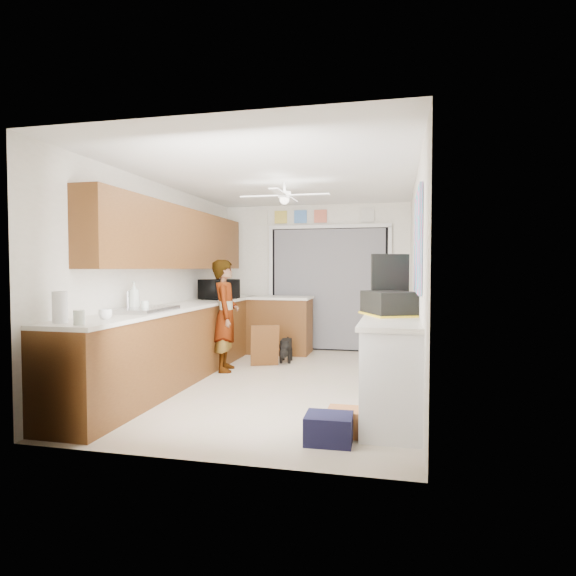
{
  "coord_description": "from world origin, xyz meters",
  "views": [
    {
      "loc": [
        1.39,
        -5.72,
        1.41
      ],
      "look_at": [
        0.0,
        0.4,
        1.15
      ],
      "focal_mm": 30.0,
      "sensor_mm": 36.0,
      "label": 1
    }
  ],
  "objects_px": {
    "paper_towel_roll": "(60,307)",
    "navy_crate": "(329,429)",
    "cardboard_box": "(348,422)",
    "man": "(225,315)",
    "dog": "(286,349)",
    "soap_bottle": "(134,296)",
    "microwave": "(219,289)",
    "suitcase": "(390,303)",
    "cup": "(105,314)"
  },
  "relations": [
    {
      "from": "cup",
      "to": "cardboard_box",
      "type": "distance_m",
      "value": 2.38
    },
    {
      "from": "suitcase",
      "to": "soap_bottle",
      "type": "bearing_deg",
      "value": 157.53
    },
    {
      "from": "cup",
      "to": "man",
      "type": "bearing_deg",
      "value": 82.31
    },
    {
      "from": "microwave",
      "to": "dog",
      "type": "xyz_separation_m",
      "value": [
        1.0,
        0.15,
        -0.9
      ]
    },
    {
      "from": "suitcase",
      "to": "dog",
      "type": "xyz_separation_m",
      "value": [
        -1.55,
        2.11,
        -0.87
      ]
    },
    {
      "from": "microwave",
      "to": "paper_towel_roll",
      "type": "xyz_separation_m",
      "value": [
        -0.18,
        -3.29,
        -0.01
      ]
    },
    {
      "from": "paper_towel_roll",
      "to": "cardboard_box",
      "type": "distance_m",
      "value": 2.64
    },
    {
      "from": "soap_bottle",
      "to": "cardboard_box",
      "type": "height_order",
      "value": "soap_bottle"
    },
    {
      "from": "cardboard_box",
      "to": "dog",
      "type": "bearing_deg",
      "value": 112.51
    },
    {
      "from": "cup",
      "to": "man",
      "type": "xyz_separation_m",
      "value": [
        0.31,
        2.31,
        -0.22
      ]
    },
    {
      "from": "cup",
      "to": "navy_crate",
      "type": "distance_m",
      "value": 2.25
    },
    {
      "from": "paper_towel_roll",
      "to": "dog",
      "type": "relative_size",
      "value": 0.56
    },
    {
      "from": "cardboard_box",
      "to": "man",
      "type": "distance_m",
      "value": 2.97
    },
    {
      "from": "cardboard_box",
      "to": "dog",
      "type": "height_order",
      "value": "dog"
    },
    {
      "from": "soap_bottle",
      "to": "dog",
      "type": "bearing_deg",
      "value": 61.41
    },
    {
      "from": "suitcase",
      "to": "dog",
      "type": "relative_size",
      "value": 1.14
    },
    {
      "from": "man",
      "to": "navy_crate",
      "type": "bearing_deg",
      "value": -158.36
    },
    {
      "from": "cardboard_box",
      "to": "man",
      "type": "bearing_deg",
      "value": 131.05
    },
    {
      "from": "suitcase",
      "to": "navy_crate",
      "type": "height_order",
      "value": "suitcase"
    },
    {
      "from": "soap_bottle",
      "to": "man",
      "type": "relative_size",
      "value": 0.21
    },
    {
      "from": "cup",
      "to": "paper_towel_roll",
      "type": "height_order",
      "value": "paper_towel_roll"
    },
    {
      "from": "paper_towel_roll",
      "to": "navy_crate",
      "type": "distance_m",
      "value": 2.49
    },
    {
      "from": "microwave",
      "to": "paper_towel_roll",
      "type": "bearing_deg",
      "value": -161.93
    },
    {
      "from": "man",
      "to": "dog",
      "type": "distance_m",
      "value": 1.18
    },
    {
      "from": "microwave",
      "to": "navy_crate",
      "type": "distance_m",
      "value": 3.83
    },
    {
      "from": "navy_crate",
      "to": "dog",
      "type": "distance_m",
      "value": 3.38
    },
    {
      "from": "paper_towel_roll",
      "to": "dog",
      "type": "xyz_separation_m",
      "value": [
        1.19,
        3.44,
        -0.89
      ]
    },
    {
      "from": "navy_crate",
      "to": "man",
      "type": "xyz_separation_m",
      "value": [
        -1.76,
        2.41,
        0.65
      ]
    },
    {
      "from": "cup",
      "to": "cardboard_box",
      "type": "xyz_separation_m",
      "value": [
        2.21,
        0.12,
        -0.88
      ]
    },
    {
      "from": "navy_crate",
      "to": "man",
      "type": "relative_size",
      "value": 0.25
    },
    {
      "from": "soap_bottle",
      "to": "cardboard_box",
      "type": "distance_m",
      "value": 2.74
    },
    {
      "from": "microwave",
      "to": "navy_crate",
      "type": "height_order",
      "value": "microwave"
    },
    {
      "from": "microwave",
      "to": "paper_towel_roll",
      "type": "height_order",
      "value": "microwave"
    },
    {
      "from": "cup",
      "to": "suitcase",
      "type": "distance_m",
      "value": 2.72
    },
    {
      "from": "cup",
      "to": "dog",
      "type": "relative_size",
      "value": 0.25
    },
    {
      "from": "dog",
      "to": "paper_towel_roll",
      "type": "bearing_deg",
      "value": -114.86
    },
    {
      "from": "suitcase",
      "to": "man",
      "type": "xyz_separation_m",
      "value": [
        -2.22,
        1.32,
        -0.3
      ]
    },
    {
      "from": "cup",
      "to": "navy_crate",
      "type": "xyz_separation_m",
      "value": [
        2.08,
        -0.1,
        -0.87
      ]
    },
    {
      "from": "cardboard_box",
      "to": "navy_crate",
      "type": "distance_m",
      "value": 0.26
    },
    {
      "from": "microwave",
      "to": "cardboard_box",
      "type": "height_order",
      "value": "microwave"
    },
    {
      "from": "cardboard_box",
      "to": "man",
      "type": "xyz_separation_m",
      "value": [
        -1.9,
        2.18,
        0.65
      ]
    },
    {
      "from": "suitcase",
      "to": "man",
      "type": "distance_m",
      "value": 2.6
    },
    {
      "from": "microwave",
      "to": "dog",
      "type": "distance_m",
      "value": 1.36
    },
    {
      "from": "paper_towel_roll",
      "to": "navy_crate",
      "type": "xyz_separation_m",
      "value": [
        2.28,
        0.24,
        -0.96
      ]
    },
    {
      "from": "cup",
      "to": "dog",
      "type": "bearing_deg",
      "value": 72.39
    },
    {
      "from": "paper_towel_roll",
      "to": "soap_bottle",
      "type": "bearing_deg",
      "value": 90.97
    },
    {
      "from": "microwave",
      "to": "suitcase",
      "type": "relative_size",
      "value": 0.98
    },
    {
      "from": "suitcase",
      "to": "man",
      "type": "relative_size",
      "value": 0.36
    },
    {
      "from": "paper_towel_roll",
      "to": "cardboard_box",
      "type": "height_order",
      "value": "paper_towel_roll"
    },
    {
      "from": "cardboard_box",
      "to": "navy_crate",
      "type": "bearing_deg",
      "value": -120.8
    }
  ]
}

